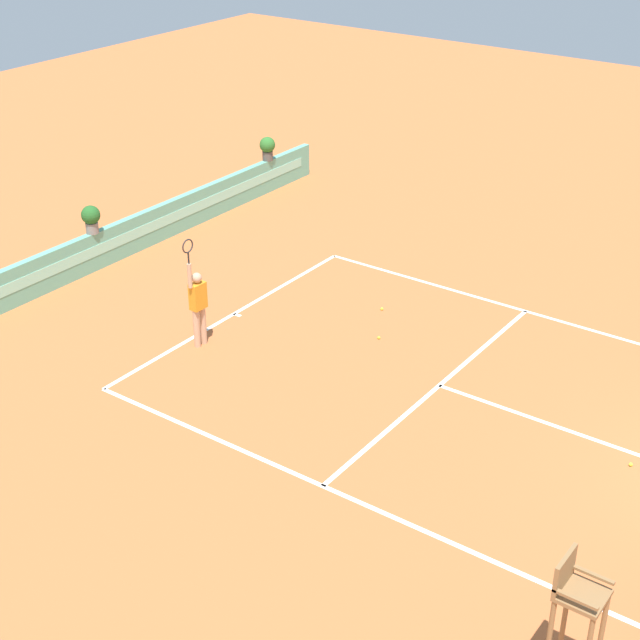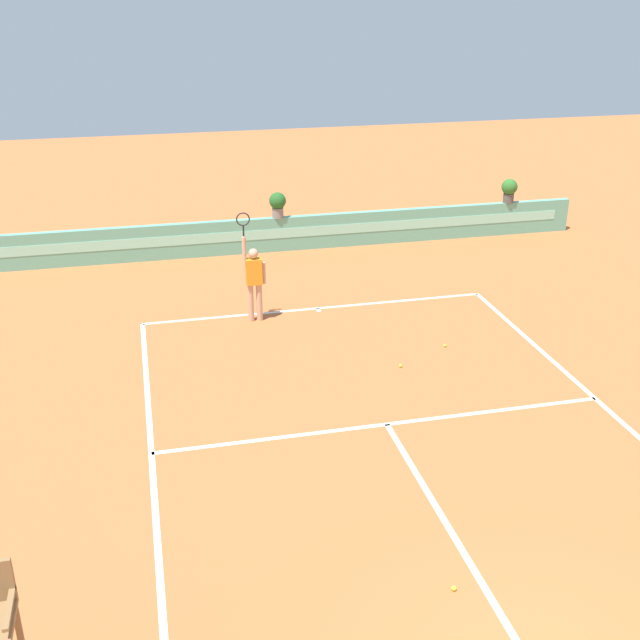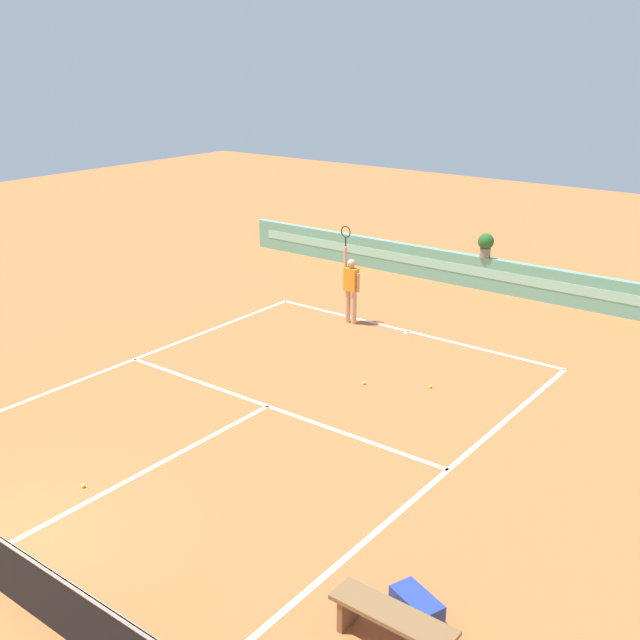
# 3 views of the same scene
# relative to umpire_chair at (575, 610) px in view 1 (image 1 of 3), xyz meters

# --- Properties ---
(ground_plane) EXTENTS (60.00, 60.00, 0.00)m
(ground_plane) POSITION_rel_umpire_chair_xyz_m (5.75, 4.74, -1.34)
(ground_plane) COLOR #BC6033
(court_lines) EXTENTS (8.32, 11.94, 0.01)m
(court_lines) POSITION_rel_umpire_chair_xyz_m (5.75, 5.45, -1.34)
(court_lines) COLOR white
(court_lines) RESTS_ON ground
(back_wall_barrier) EXTENTS (18.00, 0.21, 1.00)m
(back_wall_barrier) POSITION_rel_umpire_chair_xyz_m (5.75, 15.12, -0.84)
(back_wall_barrier) COLOR #60A88E
(back_wall_barrier) RESTS_ON ground
(umpire_chair) EXTENTS (0.60, 0.60, 2.14)m
(umpire_chair) POSITION_rel_umpire_chair_xyz_m (0.00, 0.00, 0.00)
(umpire_chair) COLOR olive
(umpire_chair) RESTS_ON ground
(tennis_player) EXTENTS (0.62, 0.23, 2.58)m
(tennis_player) POSITION_rel_umpire_chair_xyz_m (4.19, 10.26, -0.29)
(tennis_player) COLOR tan
(tennis_player) RESTS_ON ground
(tennis_ball_near_baseline) EXTENTS (0.07, 0.07, 0.07)m
(tennis_ball_near_baseline) POSITION_rel_umpire_chair_xyz_m (5.34, 0.98, -1.31)
(tennis_ball_near_baseline) COLOR #CCE033
(tennis_ball_near_baseline) RESTS_ON ground
(tennis_ball_mid_court) EXTENTS (0.07, 0.07, 0.07)m
(tennis_ball_mid_court) POSITION_rel_umpire_chair_xyz_m (6.70, 7.21, -1.31)
(tennis_ball_mid_court) COLOR #CCE033
(tennis_ball_mid_court) RESTS_ON ground
(tennis_ball_by_sideline) EXTENTS (0.07, 0.07, 0.07)m
(tennis_ball_by_sideline) POSITION_rel_umpire_chair_xyz_m (7.93, 7.91, -1.31)
(tennis_ball_by_sideline) COLOR #CCE033
(tennis_ball_by_sideline) RESTS_ON ground
(potted_plant_far_right) EXTENTS (0.48, 0.48, 0.72)m
(potted_plant_far_right) POSITION_rel_umpire_chair_xyz_m (12.74, 15.13, 0.07)
(potted_plant_far_right) COLOR #514C47
(potted_plant_far_right) RESTS_ON back_wall_barrier
(potted_plant_centre) EXTENTS (0.48, 0.48, 0.72)m
(potted_plant_centre) POSITION_rel_umpire_chair_xyz_m (5.63, 15.13, 0.07)
(potted_plant_centre) COLOR gray
(potted_plant_centre) RESTS_ON back_wall_barrier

